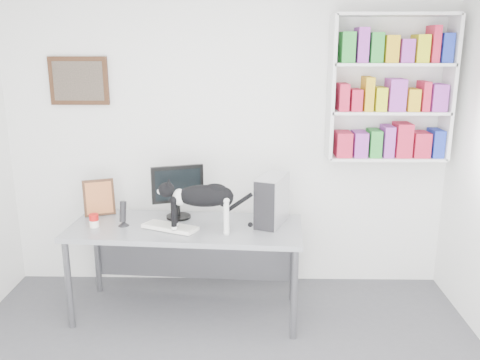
# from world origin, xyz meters

# --- Properties ---
(room) EXTENTS (4.01, 4.01, 2.70)m
(room) POSITION_xyz_m (0.00, 0.00, 1.35)
(room) COLOR #4C4B50
(room) RESTS_ON ground
(bookshelf) EXTENTS (1.03, 0.28, 1.24)m
(bookshelf) POSITION_xyz_m (1.40, 1.85, 1.85)
(bookshelf) COLOR silver
(bookshelf) RESTS_ON room
(wall_art) EXTENTS (0.52, 0.04, 0.42)m
(wall_art) POSITION_xyz_m (-1.30, 1.97, 1.90)
(wall_art) COLOR #412915
(wall_art) RESTS_ON room
(desk) EXTENTS (1.93, 0.86, 0.78)m
(desk) POSITION_xyz_m (-0.31, 1.34, 0.39)
(desk) COLOR gray
(desk) RESTS_ON room
(monitor) EXTENTS (0.48, 0.34, 0.47)m
(monitor) POSITION_xyz_m (-0.39, 1.54, 1.02)
(monitor) COLOR black
(monitor) RESTS_ON desk
(keyboard) EXTENTS (0.47, 0.33, 0.03)m
(keyboard) POSITION_xyz_m (-0.42, 1.26, 0.80)
(keyboard) COLOR white
(keyboard) RESTS_ON desk
(pc_tower) EXTENTS (0.31, 0.44, 0.40)m
(pc_tower) POSITION_xyz_m (0.39, 1.41, 0.99)
(pc_tower) COLOR #B6B7BC
(pc_tower) RESTS_ON desk
(speaker) EXTENTS (0.12, 0.12, 0.21)m
(speaker) POSITION_xyz_m (-0.81, 1.33, 0.89)
(speaker) COLOR black
(speaker) RESTS_ON desk
(leaning_print) EXTENTS (0.28, 0.19, 0.32)m
(leaning_print) POSITION_xyz_m (-1.08, 1.60, 0.95)
(leaning_print) COLOR #412915
(leaning_print) RESTS_ON desk
(soup_can) EXTENTS (0.09, 0.09, 0.11)m
(soup_can) POSITION_xyz_m (-1.04, 1.30, 0.84)
(soup_can) COLOR red
(soup_can) RESTS_ON desk
(cat) EXTENTS (0.66, 0.19, 0.40)m
(cat) POSITION_xyz_m (-0.16, 1.19, 0.99)
(cat) COLOR black
(cat) RESTS_ON desk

